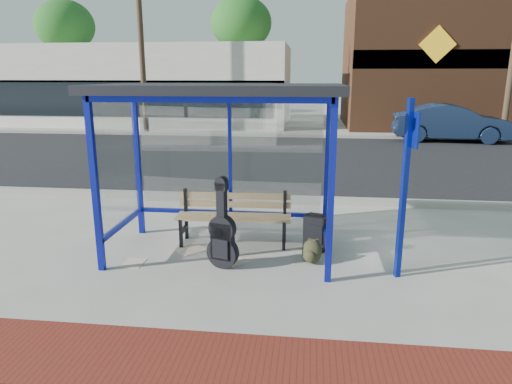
# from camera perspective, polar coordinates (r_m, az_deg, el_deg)

# --- Properties ---
(ground) EXTENTS (120.00, 120.00, 0.00)m
(ground) POSITION_cam_1_polar(r_m,az_deg,el_deg) (6.77, -4.21, -7.67)
(ground) COLOR #B2ADA0
(ground) RESTS_ON ground
(brick_paver_strip) EXTENTS (60.00, 1.00, 0.01)m
(brick_paver_strip) POSITION_cam_1_polar(r_m,az_deg,el_deg) (4.53, -10.81, -19.88)
(brick_paver_strip) COLOR maroon
(brick_paver_strip) RESTS_ON ground
(curb_near) EXTENTS (60.00, 0.25, 0.12)m
(curb_near) POSITION_cam_1_polar(r_m,az_deg,el_deg) (9.46, -0.91, -0.77)
(curb_near) COLOR gray
(curb_near) RESTS_ON ground
(street_asphalt) EXTENTS (60.00, 10.00, 0.00)m
(street_asphalt) POSITION_cam_1_polar(r_m,az_deg,el_deg) (14.43, 1.80, 4.28)
(street_asphalt) COLOR black
(street_asphalt) RESTS_ON ground
(curb_far) EXTENTS (60.00, 0.25, 0.12)m
(curb_far) POSITION_cam_1_polar(r_m,az_deg,el_deg) (19.45, 3.13, 7.07)
(curb_far) COLOR gray
(curb_far) RESTS_ON ground
(far_sidewalk) EXTENTS (60.00, 4.00, 0.01)m
(far_sidewalk) POSITION_cam_1_polar(r_m,az_deg,el_deg) (21.34, 3.47, 7.57)
(far_sidewalk) COLOR #B2ADA0
(far_sidewalk) RESTS_ON ground
(bus_shelter) EXTENTS (3.30, 1.80, 2.42)m
(bus_shelter) POSITION_cam_1_polar(r_m,az_deg,el_deg) (6.36, -4.43, 10.14)
(bus_shelter) COLOR #0D1695
(bus_shelter) RESTS_ON ground
(storefront_white) EXTENTS (18.00, 6.04, 4.00)m
(storefront_white) POSITION_cam_1_polar(r_m,az_deg,el_deg) (26.22, -16.59, 12.66)
(storefront_white) COLOR silver
(storefront_white) RESTS_ON ground
(storefront_brown) EXTENTS (10.00, 7.08, 6.40)m
(storefront_brown) POSITION_cam_1_polar(r_m,az_deg,el_deg) (25.57, 22.95, 14.81)
(storefront_brown) COLOR #59331E
(storefront_brown) RESTS_ON ground
(tree_left) EXTENTS (3.60, 3.60, 7.03)m
(tree_left) POSITION_cam_1_polar(r_m,az_deg,el_deg) (32.14, -22.78, 18.56)
(tree_left) COLOR #4C3826
(tree_left) RESTS_ON ground
(tree_mid) EXTENTS (3.60, 3.60, 7.03)m
(tree_mid) POSITION_cam_1_polar(r_m,az_deg,el_deg) (28.62, -1.86, 20.26)
(tree_mid) COLOR #4C3826
(tree_mid) RESTS_ON ground
(utility_pole_west) EXTENTS (1.60, 0.24, 8.00)m
(utility_pole_west) POSITION_cam_1_polar(r_m,az_deg,el_deg) (20.90, -14.20, 18.31)
(utility_pole_west) COLOR #4C3826
(utility_pole_west) RESTS_ON ground
(bench) EXTENTS (1.77, 0.49, 0.83)m
(bench) POSITION_cam_1_polar(r_m,az_deg,el_deg) (7.02, -2.79, -2.77)
(bench) COLOR black
(bench) RESTS_ON ground
(guitar_bag) EXTENTS (0.45, 0.24, 1.19)m
(guitar_bag) POSITION_cam_1_polar(r_m,az_deg,el_deg) (6.15, -4.22, -5.64)
(guitar_bag) COLOR black
(guitar_bag) RESTS_ON ground
(suitcase) EXTENTS (0.38, 0.29, 0.57)m
(suitcase) POSITION_cam_1_polar(r_m,az_deg,el_deg) (6.85, 7.45, -5.11)
(suitcase) COLOR black
(suitcase) RESTS_ON ground
(backpack) EXTENTS (0.32, 0.30, 0.34)m
(backpack) POSITION_cam_1_polar(r_m,az_deg,el_deg) (6.42, 6.98, -7.45)
(backpack) COLOR #2A2A17
(backpack) RESTS_ON ground
(sign_post) EXTENTS (0.14, 0.27, 2.28)m
(sign_post) POSITION_cam_1_polar(r_m,az_deg,el_deg) (5.91, 18.14, 1.40)
(sign_post) COLOR navy
(sign_post) RESTS_ON ground
(newspaper_a) EXTENTS (0.52, 0.52, 0.01)m
(newspaper_a) POSITION_cam_1_polar(r_m,az_deg,el_deg) (6.94, -8.08, -7.19)
(newspaper_a) COLOR white
(newspaper_a) RESTS_ON ground
(newspaper_b) EXTENTS (0.28, 0.35, 0.01)m
(newspaper_b) POSITION_cam_1_polar(r_m,az_deg,el_deg) (6.64, -15.05, -8.57)
(newspaper_b) COLOR white
(newspaper_b) RESTS_ON ground
(newspaper_c) EXTENTS (0.47, 0.48, 0.01)m
(newspaper_c) POSITION_cam_1_polar(r_m,az_deg,el_deg) (6.46, -2.95, -8.71)
(newspaper_c) COLOR white
(newspaper_c) RESTS_ON ground
(parked_car) EXTENTS (4.51, 1.89, 1.45)m
(parked_car) POSITION_cam_1_polar(r_m,az_deg,el_deg) (19.56, 23.21, 7.95)
(parked_car) COLOR #16243F
(parked_car) RESTS_ON ground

